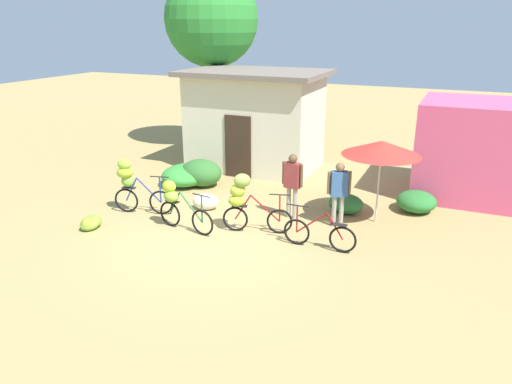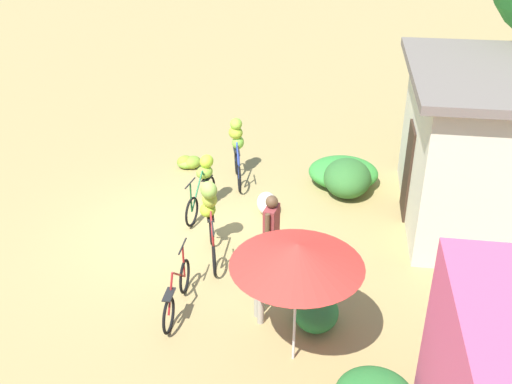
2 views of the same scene
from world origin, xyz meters
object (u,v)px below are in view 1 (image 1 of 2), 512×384
produce_sack (206,202)px  market_umbrella (382,148)px  bicycle_leftmost (131,182)px  bicycle_near_pile (177,202)px  bicycle_center_loaded (244,198)px  tree_behind_building (212,20)px  person_vendor (339,188)px  building_low (255,119)px  bicycle_by_shop (319,234)px  banana_pile_on_ground (91,223)px  person_bystander (292,179)px  shop_pink (478,150)px

produce_sack → market_umbrella: bearing=12.7°
bicycle_leftmost → bicycle_near_pile: bicycle_leftmost is taller
bicycle_center_loaded → produce_sack: bearing=150.1°
tree_behind_building → person_vendor: size_ratio=4.08×
building_low → bicycle_by_shop: bearing=-53.8°
market_umbrella → banana_pile_on_ground: (-6.23, -3.22, -1.75)m
bicycle_leftmost → person_bystander: size_ratio=0.93×
bicycle_near_pile → person_bystander: person_bystander is taller
tree_behind_building → produce_sack: (3.04, -6.15, -4.59)m
tree_behind_building → produce_sack: bearing=-63.7°
bicycle_near_pile → banana_pile_on_ground: 2.18m
person_vendor → bicycle_leftmost: bearing=-166.1°
market_umbrella → bicycle_leftmost: bearing=-162.1°
bicycle_by_shop → bicycle_leftmost: bearing=178.7°
bicycle_by_shop → bicycle_center_loaded: bearing=175.0°
bicycle_by_shop → person_bystander: size_ratio=0.99×
building_low → bicycle_center_loaded: bearing=-68.7°
bicycle_leftmost → person_bystander: 4.15m
banana_pile_on_ground → produce_sack: bearing=49.6°
produce_sack → person_vendor: (3.50, 0.33, 0.76)m
tree_behind_building → market_umbrella: 9.45m
building_low → bicycle_near_pile: size_ratio=2.83×
bicycle_by_shop → shop_pink: bearing=59.5°
shop_pink → produce_sack: (-6.48, -4.08, -1.13)m
produce_sack → bicycle_near_pile: bearing=-89.7°
market_umbrella → bicycle_near_pile: (-4.31, -2.36, -1.22)m
bicycle_by_shop → banana_pile_on_ground: (-5.37, -1.19, -0.19)m
bicycle_center_loaded → produce_sack: size_ratio=2.32×
person_vendor → person_bystander: size_ratio=0.96×
bicycle_near_pile → bicycle_center_loaded: bicycle_center_loaded is taller
market_umbrella → produce_sack: (-4.31, -0.97, -1.68)m
bicycle_leftmost → banana_pile_on_ground: 1.51m
bicycle_by_shop → banana_pile_on_ground: size_ratio=2.26×
market_umbrella → bicycle_leftmost: size_ratio=1.33×
bicycle_leftmost → bicycle_by_shop: size_ratio=0.94×
bicycle_center_loaded → produce_sack: (-1.57, 0.90, -0.63)m
building_low → shop_pink: bearing=-1.5°
market_umbrella → banana_pile_on_ground: size_ratio=2.83×
shop_pink → market_umbrella: 3.83m
bicycle_center_loaded → building_low: bearing=111.3°
tree_behind_building → bicycle_leftmost: tree_behind_building is taller
building_low → bicycle_near_pile: 5.75m
bicycle_by_shop → person_bystander: person_bystander is taller
building_low → bicycle_center_loaded: (2.01, -5.16, -0.80)m
shop_pink → bicycle_leftmost: size_ratio=2.05×
building_low → tree_behind_building: (-2.59, 1.89, 3.16)m
shop_pink → bicycle_by_shop: (-3.03, -5.14, -1.01)m
bicycle_center_loaded → bicycle_by_shop: size_ratio=0.98×
shop_pink → bicycle_center_loaded: size_ratio=1.97×
market_umbrella → person_bystander: (-2.02, -0.60, -0.87)m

